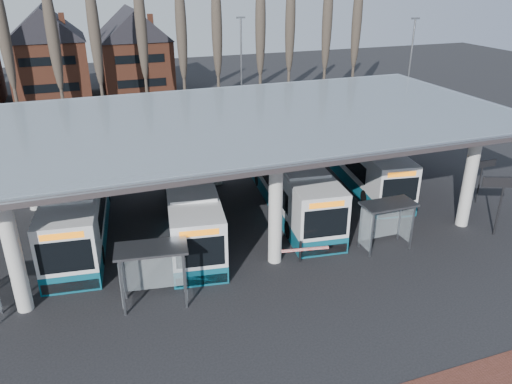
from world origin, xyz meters
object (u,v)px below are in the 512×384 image
object	(u,v)px
bus_2	(290,182)
bus_1	(190,202)
bus_3	(361,160)
shelter_1	(152,261)
bus_0	(80,203)
shelter_2	(386,215)

from	to	relation	value
bus_2	bus_1	bearing A→B (deg)	-166.52
bus_2	bus_3	bearing A→B (deg)	25.57
shelter_1	bus_0	bearing A→B (deg)	117.22
bus_0	bus_2	xyz separation A→B (m)	(12.66, -1.08, -0.02)
shelter_1	shelter_2	bearing A→B (deg)	11.83
bus_0	bus_3	xyz separation A→B (m)	(19.10, 1.10, -0.10)
bus_2	shelter_2	world-z (taller)	bus_2
bus_1	bus_2	bearing A→B (deg)	14.98
bus_0	bus_1	distance (m)	6.30
bus_3	shelter_2	world-z (taller)	bus_3
bus_0	shelter_2	world-z (taller)	bus_0
bus_1	shelter_2	size ratio (longest dim) A/B	4.33
bus_0	bus_1	bearing A→B (deg)	-10.12
shelter_2	bus_1	bearing A→B (deg)	148.73
bus_0	shelter_1	world-z (taller)	bus_0
bus_0	shelter_2	bearing A→B (deg)	-19.48
bus_3	bus_2	bearing A→B (deg)	-152.22
bus_2	shelter_1	size ratio (longest dim) A/B	3.90
bus_0	bus_2	distance (m)	12.70
bus_2	shelter_2	bearing A→B (deg)	-60.49
shelter_2	bus_2	bearing A→B (deg)	113.06
bus_0	bus_3	bearing A→B (deg)	10.20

